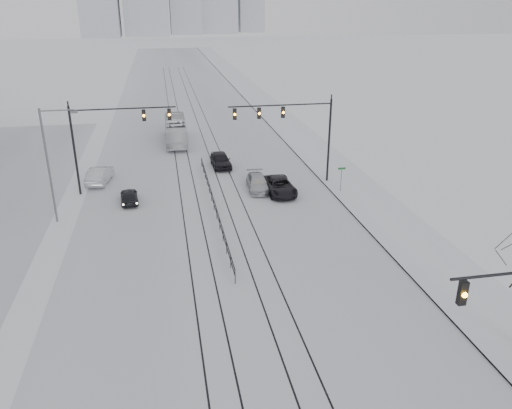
% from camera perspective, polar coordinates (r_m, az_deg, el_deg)
% --- Properties ---
extents(road, '(22.00, 260.00, 0.02)m').
position_cam_1_polar(road, '(70.45, -7.50, 8.70)').
color(road, silver).
rests_on(road, ground).
extents(sidewalk_east, '(5.00, 260.00, 0.16)m').
position_cam_1_polar(sidewalk_east, '(72.41, 3.35, 9.28)').
color(sidewalk_east, silver).
rests_on(sidewalk_east, ground).
extents(curb, '(0.10, 260.00, 0.12)m').
position_cam_1_polar(curb, '(71.87, 1.43, 9.19)').
color(curb, gray).
rests_on(curb, ground).
extents(tram_rails, '(5.30, 180.00, 0.01)m').
position_cam_1_polar(tram_rails, '(51.22, -6.03, 3.65)').
color(tram_rails, black).
rests_on(tram_rails, ground).
extents(traffic_mast_ne, '(9.60, 0.37, 8.00)m').
position_cam_1_polar(traffic_mast_ne, '(46.24, 4.48, 9.08)').
color(traffic_mast_ne, black).
rests_on(traffic_mast_ne, ground).
extents(traffic_mast_nw, '(9.10, 0.37, 8.00)m').
position_cam_1_polar(traffic_mast_nw, '(45.96, -16.59, 7.90)').
color(traffic_mast_nw, black).
rests_on(traffic_mast_nw, ground).
extents(street_light_west, '(2.73, 0.25, 9.00)m').
position_cam_1_polar(street_light_west, '(40.89, -22.36, 4.92)').
color(street_light_west, '#595B60').
rests_on(street_light_west, ground).
extents(median_fence, '(0.06, 24.00, 1.00)m').
position_cam_1_polar(median_fence, '(41.69, -4.83, 0.03)').
color(median_fence, black).
rests_on(median_fence, ground).
extents(street_sign, '(0.70, 0.06, 2.40)m').
position_cam_1_polar(street_sign, '(45.72, 9.72, 3.25)').
color(street_sign, '#595B60').
rests_on(street_sign, ground).
extents(sedan_sb_inner, '(1.72, 3.68, 1.22)m').
position_cam_1_polar(sedan_sb_inner, '(44.43, -14.29, 0.94)').
color(sedan_sb_inner, black).
rests_on(sedan_sb_inner, ground).
extents(sedan_sb_outer, '(2.39, 4.98, 1.57)m').
position_cam_1_polar(sedan_sb_outer, '(50.17, -17.41, 3.25)').
color(sedan_sb_outer, '#B4B5BC').
rests_on(sedan_sb_outer, ground).
extents(sedan_nb_front, '(2.49, 5.19, 1.43)m').
position_cam_1_polar(sedan_nb_front, '(45.18, 2.71, 2.12)').
color(sedan_nb_front, black).
rests_on(sedan_nb_front, ground).
extents(sedan_nb_right, '(2.09, 4.67, 1.33)m').
position_cam_1_polar(sedan_nb_right, '(46.05, 0.21, 2.48)').
color(sedan_nb_right, '#B4B7BD').
rests_on(sedan_nb_right, ground).
extents(sedan_nb_far, '(2.06, 4.59, 1.53)m').
position_cam_1_polar(sedan_nb_far, '(52.66, -4.04, 5.09)').
color(sedan_nb_far, black).
rests_on(sedan_nb_far, ground).
extents(box_truck, '(2.61, 10.68, 2.97)m').
position_cam_1_polar(box_truck, '(62.80, -9.16, 8.35)').
color(box_truck, silver).
rests_on(box_truck, ground).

